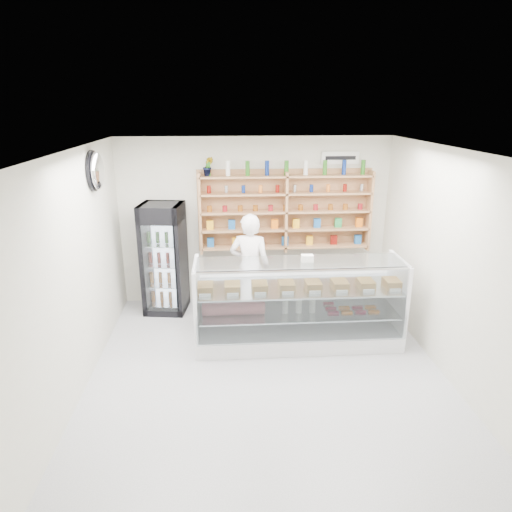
{
  "coord_description": "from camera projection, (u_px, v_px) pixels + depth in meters",
  "views": [
    {
      "loc": [
        -0.5,
        -4.98,
        3.29
      ],
      "look_at": [
        -0.09,
        0.9,
        1.32
      ],
      "focal_mm": 32.0,
      "sensor_mm": 36.0,
      "label": 1
    }
  ],
  "objects": [
    {
      "name": "display_counter",
      "position": [
        297.0,
        320.0,
        6.52
      ],
      "size": [
        2.88,
        0.86,
        1.26
      ],
      "color": "white",
      "rests_on": "floor"
    },
    {
      "name": "wall_sign",
      "position": [
        340.0,
        158.0,
        7.44
      ],
      "size": [
        0.62,
        0.03,
        0.2
      ],
      "primitive_type": "cube",
      "color": "white",
      "rests_on": "back_wall"
    },
    {
      "name": "drinks_cooler",
      "position": [
        164.0,
        258.0,
        7.39
      ],
      "size": [
        0.73,
        0.71,
        1.8
      ],
      "rotation": [
        0.0,
        0.0,
        -0.14
      ],
      "color": "black",
      "rests_on": "floor"
    },
    {
      "name": "wall_shelving",
      "position": [
        286.0,
        212.0,
        7.53
      ],
      "size": [
        2.84,
        0.28,
        1.33
      ],
      "color": "tan",
      "rests_on": "back_wall"
    },
    {
      "name": "shop_worker",
      "position": [
        250.0,
        267.0,
        7.11
      ],
      "size": [
        0.7,
        0.53,
        1.72
      ],
      "primitive_type": "imported",
      "rotation": [
        0.0,
        0.0,
        2.94
      ],
      "color": "white",
      "rests_on": "floor"
    },
    {
      "name": "potted_plant",
      "position": [
        208.0,
        166.0,
        7.2
      ],
      "size": [
        0.17,
        0.14,
        0.31
      ],
      "primitive_type": "imported",
      "rotation": [
        0.0,
        0.0,
        0.04
      ],
      "color": "#1E6626",
      "rests_on": "wall_shelving"
    },
    {
      "name": "security_mirror",
      "position": [
        97.0,
        171.0,
        6.0
      ],
      "size": [
        0.15,
        0.5,
        0.5
      ],
      "primitive_type": "ellipsoid",
      "color": "silver",
      "rests_on": "left_wall"
    },
    {
      "name": "room",
      "position": [
        269.0,
        273.0,
        5.34
      ],
      "size": [
        5.0,
        5.0,
        5.0
      ],
      "color": "silver",
      "rests_on": "ground"
    }
  ]
}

